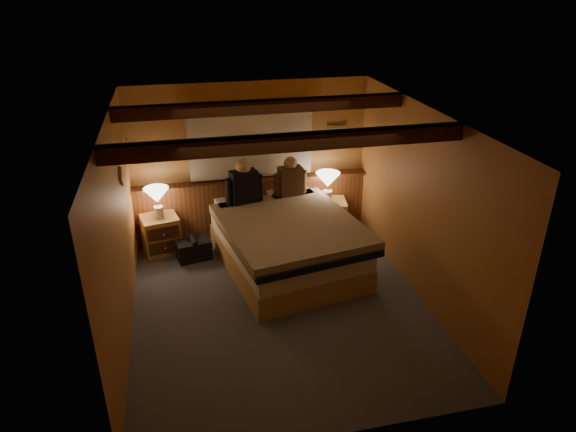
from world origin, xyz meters
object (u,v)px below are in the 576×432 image
object	(u,v)px
nightstand_left	(161,234)
lamp_right	(328,182)
person_left	(244,185)
person_right	(290,179)
bed	(287,242)
duffel_bag	(194,249)
nightstand_right	(329,217)
lamp_left	(157,197)

from	to	relation	value
nightstand_left	lamp_right	size ratio (longest dim) A/B	1.24
person_left	person_right	size ratio (longest dim) A/B	1.10
nightstand_left	bed	bearing A→B (deg)	-38.79
bed	duffel_bag	size ratio (longest dim) A/B	4.74
person_right	lamp_right	bearing A→B (deg)	-5.68
nightstand_right	lamp_left	xyz separation A→B (m)	(-2.60, -0.02, 0.61)
person_left	duffel_bag	distance (m)	1.20
person_right	duffel_bag	world-z (taller)	person_right
nightstand_right	person_right	bearing A→B (deg)	-166.85
bed	nightstand_right	world-z (taller)	bed
person_right	nightstand_right	bearing A→B (deg)	-3.90
lamp_right	person_right	bearing A→B (deg)	-178.31
nightstand_right	person_right	world-z (taller)	person_right
nightstand_left	nightstand_right	world-z (taller)	nightstand_right
nightstand_left	lamp_left	xyz separation A→B (m)	(0.01, -0.02, 0.61)
person_left	duffel_bag	size ratio (longest dim) A/B	1.31
nightstand_right	lamp_right	bearing A→B (deg)	-146.51
lamp_right	nightstand_left	bearing A→B (deg)	179.50
person_right	duffel_bag	size ratio (longest dim) A/B	1.19
bed	duffel_bag	xyz separation A→B (m)	(-1.28, 0.54, -0.25)
lamp_left	person_left	bearing A→B (deg)	-6.64
person_left	person_right	xyz separation A→B (m)	(0.72, 0.13, -0.03)
bed	person_right	distance (m)	1.06
bed	duffel_bag	bearing A→B (deg)	147.27
lamp_right	nightstand_right	bearing A→B (deg)	23.82
person_left	nightstand_right	bearing A→B (deg)	-5.73
lamp_left	lamp_right	size ratio (longest dim) A/B	0.96
nightstand_left	nightstand_right	xyz separation A→B (m)	(2.60, -0.00, 0.00)
nightstand_right	duffel_bag	bearing A→B (deg)	-161.43
person_left	person_right	distance (m)	0.73
nightstand_right	duffel_bag	distance (m)	2.18
person_left	bed	bearing A→B (deg)	-68.28
nightstand_right	bed	bearing A→B (deg)	-125.34
lamp_right	person_left	size ratio (longest dim) A/B	0.70
bed	lamp_right	xyz separation A→B (m)	(0.82, 0.85, 0.51)
lamp_left	person_right	xyz separation A→B (m)	(1.96, -0.02, 0.11)
lamp_left	nightstand_right	bearing A→B (deg)	0.45
person_left	lamp_left	bearing A→B (deg)	160.70
nightstand_right	lamp_left	distance (m)	2.67
duffel_bag	person_right	bearing A→B (deg)	-0.15
nightstand_left	lamp_right	world-z (taller)	lamp_right
person_right	person_left	bearing A→B (deg)	-177.42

